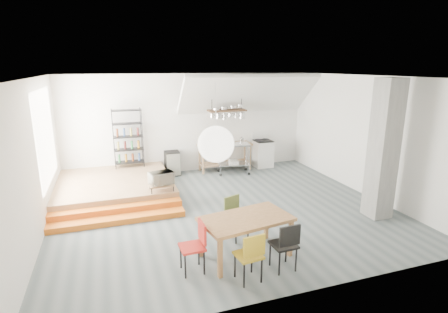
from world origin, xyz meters
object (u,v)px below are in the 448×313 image
object	(u,v)px
rolling_cart	(234,154)
stove	(263,153)
dining_table	(246,222)
mini_fridge	(172,163)

from	to	relation	value
rolling_cart	stove	bearing A→B (deg)	30.43
stove	rolling_cart	xyz separation A→B (m)	(-1.25, -0.46, 0.17)
dining_table	rolling_cart	xyz separation A→B (m)	(1.57, 4.89, -0.04)
stove	mini_fridge	xyz separation A→B (m)	(-3.17, 0.04, -0.09)
rolling_cart	dining_table	bearing A→B (deg)	-97.39
stove	dining_table	size ratio (longest dim) A/B	0.67
stove	dining_table	bearing A→B (deg)	-117.80
dining_table	mini_fridge	xyz separation A→B (m)	(-0.35, 5.39, -0.30)
stove	rolling_cart	world-z (taller)	stove
rolling_cart	mini_fridge	bearing A→B (deg)	175.82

